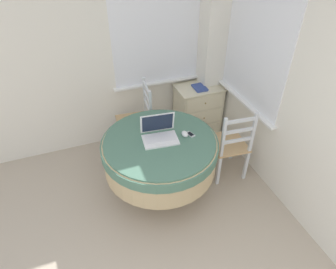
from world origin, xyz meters
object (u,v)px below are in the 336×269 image
at_px(laptop, 159,134).
at_px(corner_cabinet, 197,110).
at_px(cell_phone, 190,134).
at_px(round_dining_table, 160,152).
at_px(computer_mouse, 184,134).
at_px(book_on_cabinet, 199,88).
at_px(dining_chair_near_right_window, 230,145).
at_px(dining_chair_near_back_window, 137,120).

relative_size(laptop, corner_cabinet, 0.53).
bearing_deg(cell_phone, laptop, 168.61).
xyz_separation_m(round_dining_table, computer_mouse, (0.27, -0.02, 0.18)).
bearing_deg(book_on_cabinet, cell_phone, -120.71).
bearing_deg(dining_chair_near_right_window, laptop, 177.13).
height_order(round_dining_table, book_on_cabinet, round_dining_table).
distance_m(round_dining_table, corner_cabinet, 1.28).
relative_size(computer_mouse, dining_chair_near_back_window, 0.10).
bearing_deg(computer_mouse, cell_phone, -3.23).
distance_m(computer_mouse, dining_chair_near_back_window, 0.96).
height_order(laptop, book_on_cabinet, laptop).
bearing_deg(laptop, dining_chair_near_back_window, 91.37).
bearing_deg(dining_chair_near_back_window, laptop, -88.63).
distance_m(laptop, dining_chair_near_back_window, 0.88).
height_order(cell_phone, dining_chair_near_back_window, dining_chair_near_back_window).
distance_m(round_dining_table, cell_phone, 0.37).
height_order(dining_chair_near_back_window, dining_chair_near_right_window, same).
xyz_separation_m(computer_mouse, dining_chair_near_right_window, (0.58, 0.02, -0.33)).
relative_size(dining_chair_near_right_window, corner_cabinet, 1.31).
height_order(laptop, dining_chair_near_back_window, laptop).
height_order(computer_mouse, dining_chair_near_right_window, dining_chair_near_right_window).
relative_size(laptop, book_on_cabinet, 1.82).
xyz_separation_m(cell_phone, book_on_cabinet, (0.53, 0.90, -0.03)).
distance_m(computer_mouse, corner_cabinet, 1.19).
height_order(computer_mouse, cell_phone, computer_mouse).
bearing_deg(book_on_cabinet, round_dining_table, -134.49).
height_order(dining_chair_near_back_window, corner_cabinet, dining_chair_near_back_window).
height_order(laptop, cell_phone, laptop).
xyz_separation_m(computer_mouse, corner_cabinet, (0.61, 0.93, -0.41)).
relative_size(cell_phone, dining_chair_near_back_window, 0.12).
bearing_deg(dining_chair_near_right_window, book_on_cabinet, 89.03).
height_order(round_dining_table, dining_chair_near_back_window, dining_chair_near_back_window).
xyz_separation_m(round_dining_table, cell_phone, (0.33, -0.02, 0.17)).
xyz_separation_m(corner_cabinet, book_on_cabinet, (-0.01, -0.04, 0.37)).
bearing_deg(cell_phone, dining_chair_near_back_window, 111.03).
height_order(dining_chair_near_right_window, corner_cabinet, dining_chair_near_right_window).
bearing_deg(computer_mouse, round_dining_table, 175.81).
height_order(laptop, dining_chair_near_right_window, laptop).
xyz_separation_m(round_dining_table, dining_chair_near_back_window, (-0.01, 0.84, -0.14)).
distance_m(dining_chair_near_back_window, corner_cabinet, 0.89).
bearing_deg(dining_chair_near_back_window, computer_mouse, -72.52).
distance_m(cell_phone, dining_chair_near_back_window, 0.98).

